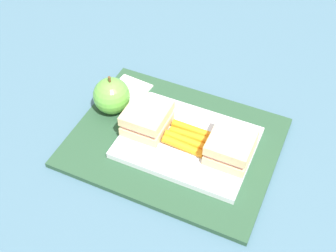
{
  "coord_description": "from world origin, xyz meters",
  "views": [
    {
      "loc": [
        -0.2,
        0.47,
        0.6
      ],
      "look_at": [
        0.01,
        0.0,
        0.04
      ],
      "focal_mm": 46.94,
      "sensor_mm": 36.0,
      "label": 1
    }
  ],
  "objects": [
    {
      "name": "apple",
      "position": [
        0.14,
        -0.02,
        0.04
      ],
      "size": [
        0.07,
        0.07,
        0.08
      ],
      "color": "#66B742",
      "rests_on": "lunchbag_mat"
    },
    {
      "name": "lunchbag_mat",
      "position": [
        0.0,
        0.0,
        0.01
      ],
      "size": [
        0.36,
        0.28,
        0.01
      ],
      "primitive_type": "cube",
      "color": "#284C33",
      "rests_on": "ground_plane"
    },
    {
      "name": "carrot_sticks_bundle",
      "position": [
        -0.03,
        0.0,
        0.03
      ],
      "size": [
        0.08,
        0.06,
        0.02
      ],
      "color": "orange",
      "rests_on": "food_tray"
    },
    {
      "name": "paper_napkin",
      "position": [
        0.14,
        -0.08,
        0.01
      ],
      "size": [
        0.08,
        0.08,
        0.0
      ],
      "primitive_type": "cube",
      "rotation": [
        0.0,
        0.0,
        -0.09
      ],
      "color": "white",
      "rests_on": "lunchbag_mat"
    },
    {
      "name": "food_tray",
      "position": [
        -0.03,
        0.0,
        0.02
      ],
      "size": [
        0.23,
        0.17,
        0.01
      ],
      "primitive_type": "cube",
      "color": "white",
      "rests_on": "lunchbag_mat"
    },
    {
      "name": "sandwich_half_left",
      "position": [
        -0.1,
        0.0,
        0.04
      ],
      "size": [
        0.07,
        0.08,
        0.04
      ],
      "color": "#DBC189",
      "rests_on": "food_tray"
    },
    {
      "name": "ground_plane",
      "position": [
        0.0,
        0.0,
        0.0
      ],
      "size": [
        2.4,
        2.4,
        0.0
      ],
      "primitive_type": "plane",
      "color": "#42667A"
    },
    {
      "name": "sandwich_half_right",
      "position": [
        0.05,
        0.0,
        0.04
      ],
      "size": [
        0.07,
        0.08,
        0.04
      ],
      "color": "#DBC189",
      "rests_on": "food_tray"
    }
  ]
}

